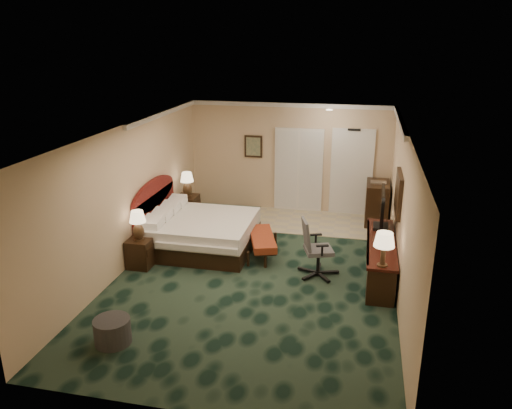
% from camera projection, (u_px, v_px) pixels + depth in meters
% --- Properties ---
extents(floor, '(5.00, 7.50, 0.00)m').
position_uv_depth(floor, '(257.00, 273.00, 9.37)').
color(floor, black).
rests_on(floor, ground).
extents(ceiling, '(5.00, 7.50, 0.00)m').
position_uv_depth(ceiling, '(258.00, 130.00, 8.50)').
color(ceiling, silver).
rests_on(ceiling, wall_back).
extents(wall_back, '(5.00, 0.00, 2.70)m').
position_uv_depth(wall_back, '(289.00, 158.00, 12.40)').
color(wall_back, '#D8B88D').
rests_on(wall_back, ground).
extents(wall_front, '(5.00, 0.00, 2.70)m').
position_uv_depth(wall_front, '(186.00, 313.00, 5.46)').
color(wall_front, '#D8B88D').
rests_on(wall_front, ground).
extents(wall_left, '(0.00, 7.50, 2.70)m').
position_uv_depth(wall_left, '(128.00, 196.00, 9.44)').
color(wall_left, '#D8B88D').
rests_on(wall_left, ground).
extents(wall_right, '(0.00, 7.50, 2.70)m').
position_uv_depth(wall_right, '(402.00, 215.00, 8.43)').
color(wall_right, '#D8B88D').
rests_on(wall_right, ground).
extents(crown_molding, '(5.00, 7.50, 0.10)m').
position_uv_depth(crown_molding, '(258.00, 133.00, 8.51)').
color(crown_molding, white).
rests_on(crown_molding, wall_back).
extents(tile_patch, '(3.20, 1.70, 0.01)m').
position_uv_depth(tile_patch, '(320.00, 223.00, 11.87)').
color(tile_patch, '#AFA68D').
rests_on(tile_patch, ground).
extents(headboard, '(0.12, 2.00, 1.40)m').
position_uv_depth(headboard, '(155.00, 211.00, 10.56)').
color(headboard, '#440B08').
rests_on(headboard, ground).
extents(entry_door, '(1.02, 0.06, 2.18)m').
position_uv_depth(entry_door, '(351.00, 173.00, 12.16)').
color(entry_door, white).
rests_on(entry_door, ground).
extents(closet_doors, '(1.20, 0.06, 2.10)m').
position_uv_depth(closet_doors, '(298.00, 170.00, 12.41)').
color(closet_doors, silver).
rests_on(closet_doors, ground).
extents(wall_art, '(0.45, 0.06, 0.55)m').
position_uv_depth(wall_art, '(253.00, 146.00, 12.47)').
color(wall_art, '#496352').
rests_on(wall_art, wall_back).
extents(wall_mirror, '(0.05, 0.95, 0.75)m').
position_uv_depth(wall_mirror, '(399.00, 193.00, 8.93)').
color(wall_mirror, white).
rests_on(wall_mirror, wall_right).
extents(bed, '(2.08, 1.93, 0.66)m').
position_uv_depth(bed, '(203.00, 233.00, 10.36)').
color(bed, white).
rests_on(bed, ground).
extents(nightstand_near, '(0.45, 0.51, 0.56)m').
position_uv_depth(nightstand_near, '(141.00, 252.00, 9.58)').
color(nightstand_near, black).
rests_on(nightstand_near, ground).
extents(nightstand_far, '(0.48, 0.55, 0.60)m').
position_uv_depth(nightstand_far, '(187.00, 208.00, 11.95)').
color(nightstand_far, black).
rests_on(nightstand_far, ground).
extents(lamp_near, '(0.35, 0.35, 0.58)m').
position_uv_depth(lamp_near, '(138.00, 226.00, 9.36)').
color(lamp_near, black).
rests_on(lamp_near, nightstand_near).
extents(lamp_far, '(0.33, 0.33, 0.59)m').
position_uv_depth(lamp_far, '(187.00, 184.00, 11.75)').
color(lamp_far, black).
rests_on(lamp_far, nightstand_far).
extents(bed_bench, '(0.81, 1.35, 0.43)m').
position_uv_depth(bed_bench, '(262.00, 245.00, 10.06)').
color(bed_bench, maroon).
rests_on(bed_bench, ground).
extents(ottoman, '(0.68, 0.68, 0.38)m').
position_uv_depth(ottoman, '(112.00, 331.00, 7.19)').
color(ottoman, '#2C2C2E').
rests_on(ottoman, ground).
extents(desk, '(0.51, 2.38, 0.69)m').
position_uv_depth(desk, '(380.00, 258.00, 9.17)').
color(desk, black).
rests_on(desk, ground).
extents(tv, '(0.10, 0.98, 0.76)m').
position_uv_depth(tv, '(382.00, 209.00, 9.59)').
color(tv, black).
rests_on(tv, desk).
extents(desk_lamp, '(0.43, 0.43, 0.59)m').
position_uv_depth(desk_lamp, '(384.00, 249.00, 8.00)').
color(desk_lamp, black).
rests_on(desk_lamp, desk).
extents(desk_chair, '(0.80, 0.77, 1.10)m').
position_uv_depth(desk_chair, '(319.00, 248.00, 9.12)').
color(desk_chair, '#444448').
rests_on(desk_chair, ground).
extents(minibar, '(0.52, 0.93, 0.98)m').
position_uv_depth(minibar, '(377.00, 203.00, 11.73)').
color(minibar, black).
rests_on(minibar, ground).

